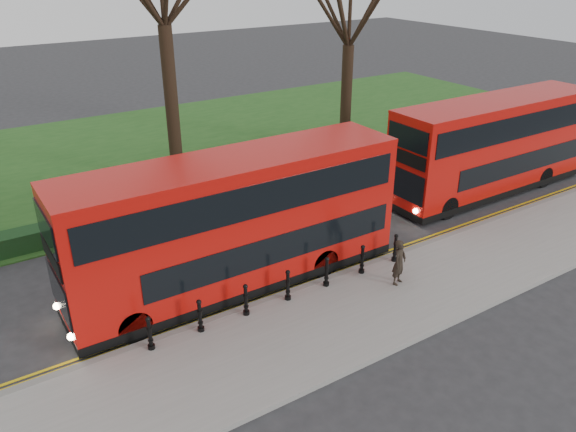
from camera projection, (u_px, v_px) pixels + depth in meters
ground at (242, 292)px, 18.28m from camera, size 120.00×120.00×0.00m
pavement at (292, 338)px, 15.97m from camera, size 60.00×4.00×0.15m
kerb at (257, 305)px, 17.49m from camera, size 60.00×0.25×0.16m
grass_verge at (106, 160)px, 29.66m from camera, size 60.00×18.00×0.06m
hedge at (163, 208)px, 23.27m from camera, size 60.00×0.90×0.80m
yellow_line_outer at (252, 302)px, 17.74m from camera, size 60.00×0.10×0.01m
yellow_line_inner at (249, 299)px, 17.89m from camera, size 60.00×0.10×0.01m
tree_right at (350, 9)px, 28.58m from camera, size 6.50×6.50×10.16m
bollard_row at (288, 286)px, 17.42m from camera, size 9.09×0.15×1.00m
bus_lead at (236, 224)px, 17.80m from camera, size 11.07×2.54×4.40m
bus_rear at (494, 146)px, 25.04m from camera, size 10.75×2.47×4.28m
pedestrian at (399, 262)px, 18.16m from camera, size 0.67×0.56×1.57m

